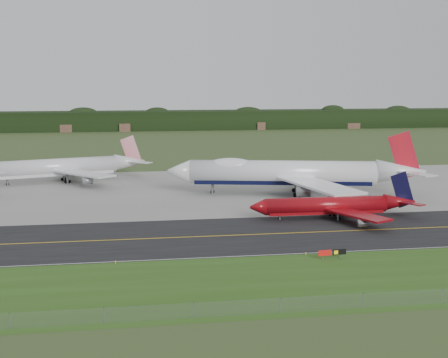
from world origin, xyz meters
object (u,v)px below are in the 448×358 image
(jet_ba_747, at_px, (292,173))
(jet_star_tail, at_px, (65,167))
(jet_red_737, at_px, (335,206))
(taxiway_sign, at_px, (332,253))

(jet_ba_747, xyz_separation_m, jet_star_tail, (-64.99, 32.45, -1.52))
(jet_star_tail, bearing_deg, jet_red_737, -43.30)
(jet_ba_747, distance_m, taxiway_sign, 63.98)
(taxiway_sign, bearing_deg, jet_red_737, 70.37)
(jet_red_737, distance_m, taxiway_sign, 34.34)
(jet_red_737, distance_m, jet_star_tail, 92.22)
(taxiway_sign, bearing_deg, jet_star_tail, 120.19)
(jet_red_737, xyz_separation_m, taxiway_sign, (-11.52, -32.30, -1.73))
(jet_red_737, xyz_separation_m, jet_star_tail, (-67.10, 63.24, 1.68))
(jet_ba_747, height_order, taxiway_sign, jet_ba_747)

